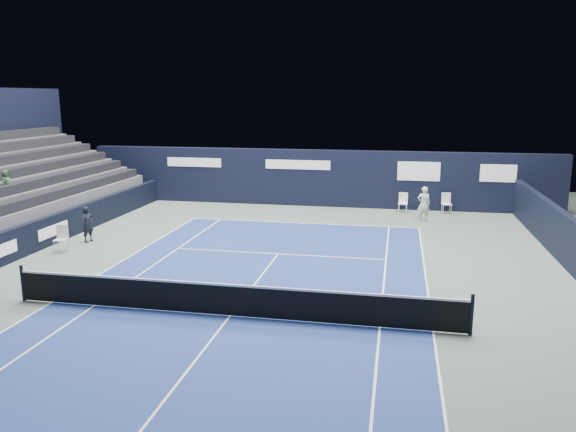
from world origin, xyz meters
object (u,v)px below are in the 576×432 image
folding_chair_back_b (446,202)px  line_judge_chair (62,236)px  folding_chair_back_a (403,199)px  tennis_net (230,299)px  tennis_player (424,204)px

folding_chair_back_b → line_judge_chair: folding_chair_back_b is taller
folding_chair_back_a → tennis_net: 16.25m
folding_chair_back_a → tennis_net: size_ratio=0.08×
folding_chair_back_b → line_judge_chair: 18.64m
tennis_player → folding_chair_back_b: bearing=59.5°
folding_chair_back_a → tennis_player: (0.97, -1.96, 0.16)m
line_judge_chair → tennis_net: (8.43, -5.16, -0.09)m
line_judge_chair → folding_chair_back_a: bearing=27.8°
folding_chair_back_b → tennis_net: (-6.96, -15.67, -0.10)m
line_judge_chair → tennis_net: bearing=-41.9°
tennis_net → line_judge_chair: bearing=148.5°
folding_chair_back_b → tennis_player: size_ratio=0.63×
tennis_net → tennis_player: (5.72, 13.57, 0.34)m
folding_chair_back_b → tennis_player: bearing=-128.4°
folding_chair_back_a → line_judge_chair: bearing=-137.7°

